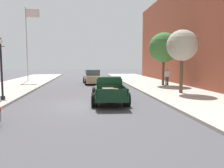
{
  "coord_description": "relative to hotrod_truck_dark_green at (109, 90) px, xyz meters",
  "views": [
    {
      "loc": [
        -0.14,
        -12.96,
        2.47
      ],
      "look_at": [
        1.72,
        2.09,
        1.0
      ],
      "focal_mm": 35.83,
      "sensor_mm": 36.0,
      "label": 1
    }
  ],
  "objects": [
    {
      "name": "ground_plane",
      "position": [
        -1.38,
        -0.84,
        -0.75
      ],
      "size": [
        140.0,
        140.0,
        0.0
      ],
      "primitive_type": "plane",
      "color": "#47474C"
    },
    {
      "name": "sidewalk_right",
      "position": [
        5.87,
        -0.84,
        -0.68
      ],
      "size": [
        5.5,
        64.0,
        0.15
      ],
      "primitive_type": "cube",
      "color": "#ADA89E",
      "rests_on": "ground"
    },
    {
      "name": "building_right_storefront",
      "position": [
        14.62,
        10.83,
        4.76
      ],
      "size": [
        12.0,
        28.0,
        11.03
      ],
      "primitive_type": "cube",
      "color": "brown",
      "rests_on": "ground"
    },
    {
      "name": "hotrod_truck_dark_green",
      "position": [
        0.0,
        0.0,
        0.0
      ],
      "size": [
        2.35,
        5.01,
        1.58
      ],
      "color": "black",
      "rests_on": "ground"
    },
    {
      "name": "car_background_tan",
      "position": [
        -0.65,
        12.01,
        0.01
      ],
      "size": [
        2.12,
        4.42,
        1.65
      ],
      "color": "tan",
      "rests_on": "ground"
    },
    {
      "name": "pedestrian_sidewalk_right",
      "position": [
        6.73,
        7.77,
        0.33
      ],
      "size": [
        0.53,
        0.22,
        1.65
      ],
      "color": "#333338",
      "rests_on": "sidewalk_right"
    },
    {
      "name": "street_lamp_near",
      "position": [
        -6.56,
        0.61,
        1.63
      ],
      "size": [
        0.5,
        0.32,
        3.85
      ],
      "color": "black",
      "rests_on": "sidewalk_left"
    },
    {
      "name": "flagpole",
      "position": [
        -8.38,
        15.38,
        5.02
      ],
      "size": [
        1.74,
        0.16,
        9.16
      ],
      "color": "#B2B2B7",
      "rests_on": "sidewalk_left"
    },
    {
      "name": "street_tree_nearest",
      "position": [
        5.81,
        2.44,
        2.96
      ],
      "size": [
        2.33,
        2.33,
        4.77
      ],
      "color": "brown",
      "rests_on": "sidewalk_right"
    },
    {
      "name": "street_tree_second",
      "position": [
        6.51,
        8.29,
        3.22
      ],
      "size": [
        2.99,
        2.99,
        5.34
      ],
      "color": "brown",
      "rests_on": "sidewalk_right"
    }
  ]
}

